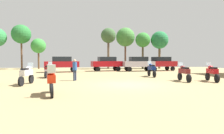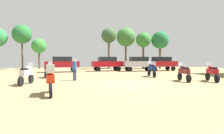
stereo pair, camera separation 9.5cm
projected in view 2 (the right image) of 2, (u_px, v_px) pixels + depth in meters
ground_plane at (128, 85)px, 12.86m from camera, size 44.00×52.00×0.02m
motorcycle_4 at (50, 80)px, 9.08m from camera, size 0.73×2.09×1.46m
motorcycle_5 at (212, 72)px, 14.52m from camera, size 0.65×2.07×1.45m
motorcycle_6 at (184, 72)px, 14.64m from camera, size 0.62×2.07×1.44m
motorcycle_7 at (48, 70)px, 17.73m from camera, size 0.62×2.10×1.45m
motorcycle_8 at (26, 74)px, 12.76m from camera, size 0.63×2.10×1.46m
motorcycle_9 at (152, 69)px, 18.44m from camera, size 0.62×2.21×1.49m
car_1 at (161, 63)px, 27.70m from camera, size 4.55×2.53×2.00m
car_2 at (62, 63)px, 24.95m from camera, size 4.56×2.59×2.00m
car_3 at (139, 63)px, 26.87m from camera, size 4.40×2.06×2.00m
car_4 at (107, 63)px, 27.26m from camera, size 4.56×2.56×2.00m
person_1 at (75, 68)px, 15.10m from camera, size 0.48×0.48×1.68m
tree_1 at (109, 36)px, 32.91m from camera, size 2.57×2.57×6.99m
tree_2 at (160, 40)px, 33.91m from camera, size 3.06×3.06×6.57m
tree_4 at (22, 34)px, 32.39m from camera, size 3.15×3.15×7.45m
tree_5 at (39, 46)px, 33.04m from camera, size 2.50×2.50×5.19m
tree_6 at (126, 37)px, 34.84m from camera, size 3.39×3.39×7.35m
tree_7 at (143, 40)px, 33.83m from camera, size 2.60×2.60×6.35m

